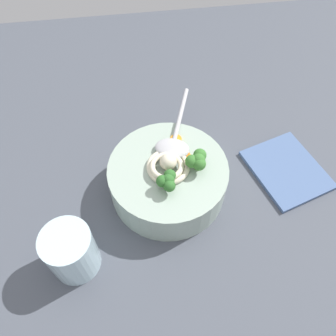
# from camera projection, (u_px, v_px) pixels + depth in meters

# --- Properties ---
(table_slab) EXTENTS (1.21, 1.21, 0.04)m
(table_slab) POSITION_uv_depth(u_px,v_px,m) (156.00, 202.00, 0.64)
(table_slab) COLOR #474C56
(table_slab) RESTS_ON ground
(soup_bowl) EXTENTS (0.21, 0.21, 0.07)m
(soup_bowl) POSITION_uv_depth(u_px,v_px,m) (168.00, 179.00, 0.60)
(soup_bowl) COLOR #9EB2A3
(soup_bowl) RESTS_ON table_slab
(noodle_pile) EXTENTS (0.08, 0.08, 0.03)m
(noodle_pile) POSITION_uv_depth(u_px,v_px,m) (168.00, 165.00, 0.57)
(noodle_pile) COLOR beige
(noodle_pile) RESTS_ON soup_bowl
(soup_spoon) EXTENTS (0.17, 0.09, 0.02)m
(soup_spoon) POSITION_uv_depth(u_px,v_px,m) (174.00, 142.00, 0.60)
(soup_spoon) COLOR #B7B7BC
(soup_spoon) RESTS_ON soup_bowl
(broccoli_floret_beside_chili) EXTENTS (0.04, 0.03, 0.03)m
(broccoli_floret_beside_chili) POSITION_uv_depth(u_px,v_px,m) (167.00, 181.00, 0.54)
(broccoli_floret_beside_chili) COLOR #7A9E60
(broccoli_floret_beside_chili) RESTS_ON soup_bowl
(broccoli_floret_front) EXTENTS (0.04, 0.04, 0.03)m
(broccoli_floret_front) POSITION_uv_depth(u_px,v_px,m) (197.00, 161.00, 0.56)
(broccoli_floret_front) COLOR #7A9E60
(broccoli_floret_front) RESTS_ON soup_bowl
(carrot_slice_near_spoon) EXTENTS (0.02, 0.02, 0.01)m
(carrot_slice_near_spoon) POSITION_uv_depth(u_px,v_px,m) (184.00, 157.00, 0.58)
(carrot_slice_near_spoon) COLOR orange
(carrot_slice_near_spoon) RESTS_ON soup_bowl
(carrot_slice_right) EXTENTS (0.02, 0.02, 0.01)m
(carrot_slice_right) POSITION_uv_depth(u_px,v_px,m) (176.00, 140.00, 0.61)
(carrot_slice_right) COLOR orange
(carrot_slice_right) RESTS_ON soup_bowl
(drinking_glass) EXTENTS (0.08, 0.08, 0.09)m
(drinking_glass) POSITION_uv_depth(u_px,v_px,m) (71.00, 252.00, 0.51)
(drinking_glass) COLOR silver
(drinking_glass) RESTS_ON table_slab
(folded_napkin) EXTENTS (0.18, 0.16, 0.01)m
(folded_napkin) POSITION_uv_depth(u_px,v_px,m) (287.00, 170.00, 0.65)
(folded_napkin) COLOR #4C6693
(folded_napkin) RESTS_ON table_slab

